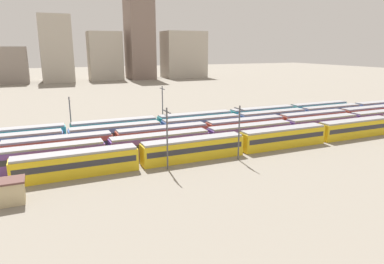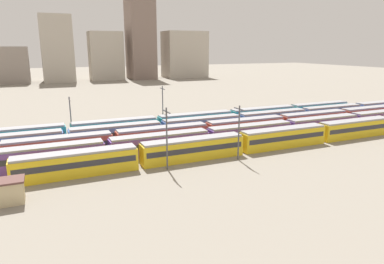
{
  "view_description": "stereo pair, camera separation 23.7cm",
  "coord_description": "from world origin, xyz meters",
  "px_view_note": "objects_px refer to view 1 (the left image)",
  "views": [
    {
      "loc": [
        -6.52,
        -50.91,
        18.52
      ],
      "look_at": [
        20.82,
        10.4,
        2.04
      ],
      "focal_mm": 32.1,
      "sensor_mm": 36.0,
      "label": 1
    },
    {
      "loc": [
        -6.3,
        -51.0,
        18.52
      ],
      "look_at": [
        20.82,
        10.4,
        2.04
      ],
      "focal_mm": 32.1,
      "sensor_mm": 36.0,
      "label": 2
    }
  ],
  "objects_px": {
    "catenary_pole_1": "(163,105)",
    "catenary_pole_3": "(70,115)",
    "train_track_3": "(239,122)",
    "train_track_2": "(245,127)",
    "catenary_pole_0": "(239,130)",
    "train_track_1": "(288,129)",
    "signal_hut": "(10,191)",
    "catenary_pole_2": "(167,136)",
    "train_track_4": "(196,121)",
    "train_track_0": "(321,132)"
  },
  "relations": [
    {
      "from": "train_track_2",
      "to": "train_track_4",
      "type": "height_order",
      "value": "same"
    },
    {
      "from": "catenary_pole_0",
      "to": "train_track_1",
      "type": "bearing_deg",
      "value": 26.08
    },
    {
      "from": "train_track_1",
      "to": "signal_hut",
      "type": "bearing_deg",
      "value": -167.33
    },
    {
      "from": "train_track_0",
      "to": "catenary_pole_2",
      "type": "height_order",
      "value": "catenary_pole_2"
    },
    {
      "from": "train_track_4",
      "to": "catenary_pole_2",
      "type": "bearing_deg",
      "value": -123.37
    },
    {
      "from": "signal_hut",
      "to": "train_track_3",
      "type": "bearing_deg",
      "value": 25.59
    },
    {
      "from": "catenary_pole_2",
      "to": "train_track_4",
      "type": "bearing_deg",
      "value": 56.63
    },
    {
      "from": "signal_hut",
      "to": "train_track_1",
      "type": "bearing_deg",
      "value": 12.67
    },
    {
      "from": "train_track_2",
      "to": "signal_hut",
      "type": "xyz_separation_m",
      "value": [
        -44.48,
        -16.81,
        -0.35
      ]
    },
    {
      "from": "train_track_3",
      "to": "catenary_pole_0",
      "type": "bearing_deg",
      "value": -121.69
    },
    {
      "from": "train_track_4",
      "to": "catenary_pole_2",
      "type": "distance_m",
      "value": 28.73
    },
    {
      "from": "train_track_4",
      "to": "signal_hut",
      "type": "height_order",
      "value": "train_track_4"
    },
    {
      "from": "signal_hut",
      "to": "train_track_2",
      "type": "bearing_deg",
      "value": 20.71
    },
    {
      "from": "catenary_pole_1",
      "to": "train_track_4",
      "type": "bearing_deg",
      "value": -24.76
    },
    {
      "from": "train_track_0",
      "to": "signal_hut",
      "type": "distance_m",
      "value": 56.11
    },
    {
      "from": "train_track_1",
      "to": "train_track_2",
      "type": "relative_size",
      "value": 1.2
    },
    {
      "from": "train_track_4",
      "to": "train_track_1",
      "type": "bearing_deg",
      "value": -47.47
    },
    {
      "from": "train_track_1",
      "to": "train_track_4",
      "type": "distance_m",
      "value": 21.17
    },
    {
      "from": "signal_hut",
      "to": "train_track_4",
      "type": "bearing_deg",
      "value": 36.08
    },
    {
      "from": "catenary_pole_0",
      "to": "catenary_pole_1",
      "type": "xyz_separation_m",
      "value": [
        -3.95,
        27.32,
        0.35
      ]
    },
    {
      "from": "train_track_2",
      "to": "catenary_pole_1",
      "type": "relative_size",
      "value": 9.35
    },
    {
      "from": "train_track_1",
      "to": "catenary_pole_3",
      "type": "relative_size",
      "value": 12.88
    },
    {
      "from": "catenary_pole_0",
      "to": "signal_hut",
      "type": "relative_size",
      "value": 2.59
    },
    {
      "from": "catenary_pole_1",
      "to": "catenary_pole_3",
      "type": "bearing_deg",
      "value": -178.93
    },
    {
      "from": "train_track_2",
      "to": "catenary_pole_3",
      "type": "height_order",
      "value": "catenary_pole_3"
    },
    {
      "from": "train_track_3",
      "to": "catenary_pole_2",
      "type": "bearing_deg",
      "value": -142.57
    },
    {
      "from": "train_track_1",
      "to": "catenary_pole_0",
      "type": "relative_size",
      "value": 12.05
    },
    {
      "from": "train_track_1",
      "to": "catenary_pole_0",
      "type": "bearing_deg",
      "value": -153.92
    },
    {
      "from": "train_track_1",
      "to": "catenary_pole_3",
      "type": "bearing_deg",
      "value": 156.17
    },
    {
      "from": "catenary_pole_1",
      "to": "train_track_3",
      "type": "bearing_deg",
      "value": -28.34
    },
    {
      "from": "catenary_pole_1",
      "to": "train_track_0",
      "type": "bearing_deg",
      "value": -43.42
    },
    {
      "from": "catenary_pole_2",
      "to": "signal_hut",
      "type": "bearing_deg",
      "value": -171.05
    },
    {
      "from": "train_track_2",
      "to": "catenary_pole_0",
      "type": "xyz_separation_m",
      "value": [
        -10.18,
        -13.69,
        3.3
      ]
    },
    {
      "from": "catenary_pole_2",
      "to": "signal_hut",
      "type": "distance_m",
      "value": 22.28
    },
    {
      "from": "train_track_1",
      "to": "signal_hut",
      "type": "height_order",
      "value": "train_track_1"
    },
    {
      "from": "train_track_0",
      "to": "catenary_pole_1",
      "type": "xyz_separation_m",
      "value": [
        -25.39,
        24.02,
        3.65
      ]
    },
    {
      "from": "train_track_3",
      "to": "train_track_4",
      "type": "relative_size",
      "value": 1.2
    },
    {
      "from": "train_track_0",
      "to": "catenary_pole_0",
      "type": "xyz_separation_m",
      "value": [
        -21.44,
        -3.29,
        3.3
      ]
    },
    {
      "from": "catenary_pole_3",
      "to": "catenary_pole_2",
      "type": "bearing_deg",
      "value": -66.18
    },
    {
      "from": "train_track_1",
      "to": "catenary_pole_2",
      "type": "relative_size",
      "value": 11.44
    },
    {
      "from": "train_track_3",
      "to": "catenary_pole_2",
      "type": "distance_m",
      "value": 30.82
    },
    {
      "from": "catenary_pole_2",
      "to": "catenary_pole_3",
      "type": "distance_m",
      "value": 29.14
    },
    {
      "from": "train_track_2",
      "to": "catenary_pole_2",
      "type": "height_order",
      "value": "catenary_pole_2"
    },
    {
      "from": "train_track_4",
      "to": "catenary_pole_3",
      "type": "bearing_deg",
      "value": 174.09
    },
    {
      "from": "train_track_2",
      "to": "catenary_pole_0",
      "type": "distance_m",
      "value": 17.38
    },
    {
      "from": "train_track_2",
      "to": "catenary_pole_1",
      "type": "bearing_deg",
      "value": 136.05
    },
    {
      "from": "train_track_2",
      "to": "train_track_0",
      "type": "bearing_deg",
      "value": -42.73
    },
    {
      "from": "catenary_pole_0",
      "to": "train_track_2",
      "type": "bearing_deg",
      "value": 53.37
    },
    {
      "from": "train_track_1",
      "to": "train_track_4",
      "type": "relative_size",
      "value": 1.2
    },
    {
      "from": "train_track_0",
      "to": "catenary_pole_3",
      "type": "height_order",
      "value": "catenary_pole_3"
    }
  ]
}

